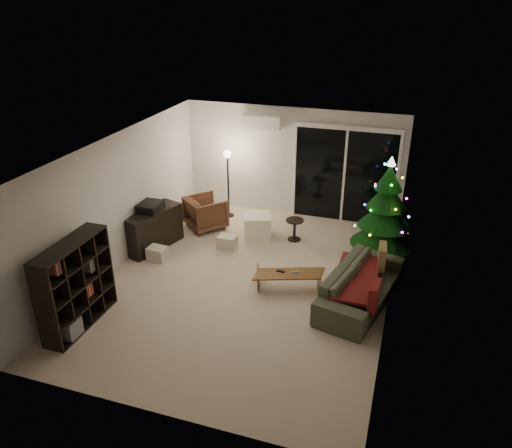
# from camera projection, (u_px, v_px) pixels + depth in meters

# --- Properties ---
(room) EXTENTS (6.50, 7.51, 2.60)m
(room) POSITION_uv_depth(u_px,v_px,m) (292.00, 203.00, 9.76)
(room) COLOR beige
(room) RESTS_ON ground
(bookshelf) EXTENTS (0.74, 1.48, 1.43)m
(bookshelf) POSITION_uv_depth(u_px,v_px,m) (66.00, 283.00, 7.68)
(bookshelf) COLOR black
(bookshelf) RESTS_ON floor
(media_cabinet) EXTENTS (0.83, 1.38, 0.81)m
(media_cabinet) POSITION_uv_depth(u_px,v_px,m) (152.00, 229.00, 10.11)
(media_cabinet) COLOR black
(media_cabinet) RESTS_ON floor
(stereo) EXTENTS (0.41, 0.48, 0.17)m
(stereo) POSITION_uv_depth(u_px,v_px,m) (150.00, 207.00, 9.90)
(stereo) COLOR black
(stereo) RESTS_ON media_cabinet
(armchair) EXTENTS (1.09, 1.09, 0.72)m
(armchair) POSITION_uv_depth(u_px,v_px,m) (206.00, 213.00, 10.95)
(armchair) COLOR brown
(armchair) RESTS_ON floor
(ottoman) EXTENTS (0.71, 0.71, 0.50)m
(ottoman) POSITION_uv_depth(u_px,v_px,m) (257.00, 226.00, 10.59)
(ottoman) COLOR white
(ottoman) RESTS_ON floor
(cardboard_box_a) EXTENTS (0.39, 0.32, 0.26)m
(cardboard_box_a) POSITION_uv_depth(u_px,v_px,m) (158.00, 253.00, 9.74)
(cardboard_box_a) COLOR beige
(cardboard_box_a) RESTS_ON floor
(cardboard_box_b) EXTENTS (0.39, 0.30, 0.26)m
(cardboard_box_b) POSITION_uv_depth(u_px,v_px,m) (227.00, 242.00, 10.18)
(cardboard_box_b) COLOR beige
(cardboard_box_b) RESTS_ON floor
(side_table) EXTENTS (0.45, 0.45, 0.47)m
(side_table) POSITION_uv_depth(u_px,v_px,m) (295.00, 230.00, 10.47)
(side_table) COLOR black
(side_table) RESTS_ON floor
(floor_lamp) EXTENTS (0.24, 0.24, 1.52)m
(floor_lamp) POSITION_uv_depth(u_px,v_px,m) (228.00, 185.00, 11.36)
(floor_lamp) COLOR black
(floor_lamp) RESTS_ON floor
(sofa) EXTENTS (1.33, 2.32, 0.64)m
(sofa) POSITION_uv_depth(u_px,v_px,m) (361.00, 286.00, 8.35)
(sofa) COLOR #505940
(sofa) RESTS_ON floor
(sofa_throw) EXTENTS (0.68, 1.57, 0.05)m
(sofa_throw) POSITION_uv_depth(u_px,v_px,m) (356.00, 277.00, 8.32)
(sofa_throw) COLOR #5A1314
(sofa_throw) RESTS_ON sofa
(cushion_a) EXTENTS (0.16, 0.43, 0.42)m
(cushion_a) POSITION_uv_depth(u_px,v_px,m) (382.00, 256.00, 8.73)
(cushion_a) COLOR #988857
(cushion_a) RESTS_ON sofa
(cushion_b) EXTENTS (0.15, 0.43, 0.42)m
(cushion_b) POSITION_uv_depth(u_px,v_px,m) (374.00, 296.00, 7.61)
(cushion_b) COLOR #5A1314
(cushion_b) RESTS_ON sofa
(coffee_table) EXTENTS (1.25, 0.79, 0.37)m
(coffee_table) POSITION_uv_depth(u_px,v_px,m) (289.00, 282.00, 8.69)
(coffee_table) COLOR brown
(coffee_table) RESTS_ON floor
(remote_a) EXTENTS (0.15, 0.04, 0.02)m
(remote_a) POSITION_uv_depth(u_px,v_px,m) (281.00, 271.00, 8.65)
(remote_a) COLOR black
(remote_a) RESTS_ON coffee_table
(remote_b) EXTENTS (0.14, 0.08, 0.02)m
(remote_b) POSITION_uv_depth(u_px,v_px,m) (295.00, 272.00, 8.62)
(remote_b) COLOR slate
(remote_b) RESTS_ON coffee_table
(christmas_tree) EXTENTS (1.44, 1.44, 2.03)m
(christmas_tree) POSITION_uv_depth(u_px,v_px,m) (386.00, 207.00, 9.58)
(christmas_tree) COLOR #093B0A
(christmas_tree) RESTS_ON floor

